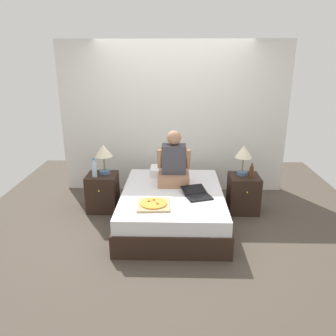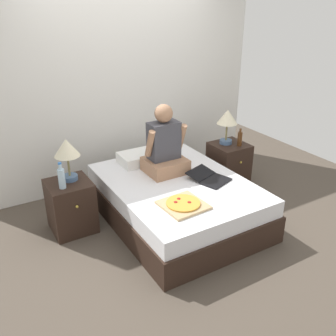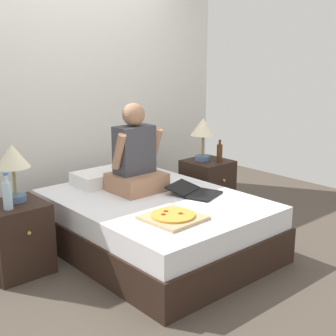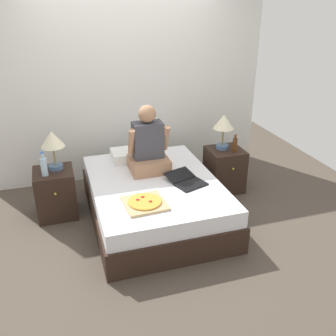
{
  "view_description": "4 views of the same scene",
  "coord_description": "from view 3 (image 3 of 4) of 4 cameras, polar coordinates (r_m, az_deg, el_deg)",
  "views": [
    {
      "loc": [
        0.05,
        -4.17,
        2.21
      ],
      "look_at": [
        -0.06,
        0.03,
        0.8
      ],
      "focal_mm": 35.0,
      "sensor_mm": 36.0,
      "label": 1
    },
    {
      "loc": [
        -1.93,
        -3.06,
        2.31
      ],
      "look_at": [
        -0.09,
        0.04,
        0.64
      ],
      "focal_mm": 40.0,
      "sensor_mm": 36.0,
      "label": 2
    },
    {
      "loc": [
        -2.42,
        -2.92,
        1.72
      ],
      "look_at": [
        0.13,
        -0.02,
        0.72
      ],
      "focal_mm": 50.0,
      "sensor_mm": 36.0,
      "label": 3
    },
    {
      "loc": [
        -0.97,
        -3.59,
        2.36
      ],
      "look_at": [
        0.1,
        -0.2,
        0.71
      ],
      "focal_mm": 40.0,
      "sensor_mm": 36.0,
      "label": 4
    }
  ],
  "objects": [
    {
      "name": "pillow",
      "position": [
        4.43,
        -7.99,
        -1.14
      ],
      "size": [
        0.52,
        0.34,
        0.12
      ],
      "primitive_type": "cube",
      "color": "white",
      "rests_on": "bed"
    },
    {
      "name": "wall_back",
      "position": [
        4.88,
        -11.6,
        8.68
      ],
      "size": [
        3.77,
        0.12,
        2.5
      ],
      "primitive_type": "cube",
      "color": "silver",
      "rests_on": "ground"
    },
    {
      "name": "lamp_on_right_nightstand",
      "position": [
        4.89,
        4.29,
        4.67
      ],
      "size": [
        0.26,
        0.26,
        0.45
      ],
      "color": "#4C6B93",
      "rests_on": "nightstand_right"
    },
    {
      "name": "pizza_box",
      "position": [
        3.49,
        0.6,
        -5.98
      ],
      "size": [
        0.42,
        0.42,
        0.05
      ],
      "color": "tan",
      "rests_on": "bed"
    },
    {
      "name": "lamp_on_left_nightstand",
      "position": [
        3.74,
        -18.41,
        0.91
      ],
      "size": [
        0.26,
        0.26,
        0.45
      ],
      "color": "#4C6B93",
      "rests_on": "nightstand_left"
    },
    {
      "name": "bed",
      "position": [
        4.07,
        -1.58,
        -6.91
      ],
      "size": [
        1.41,
        1.88,
        0.48
      ],
      "color": "black",
      "rests_on": "ground"
    },
    {
      "name": "ground_plane",
      "position": [
        4.16,
        -1.56,
        -9.93
      ],
      "size": [
        5.77,
        5.77,
        0.0
      ],
      "primitive_type": "plane",
      "color": "#4C4238"
    },
    {
      "name": "beer_bottle",
      "position": [
        4.91,
        6.31,
        1.91
      ],
      "size": [
        0.06,
        0.06,
        0.23
      ],
      "color": "#512D14",
      "rests_on": "nightstand_right"
    },
    {
      "name": "laptop",
      "position": [
        4.07,
        3.52,
        -2.98
      ],
      "size": [
        0.43,
        0.49,
        0.07
      ],
      "color": "black",
      "rests_on": "bed"
    },
    {
      "name": "person_seated",
      "position": [
        4.13,
        -4.0,
        1.1
      ],
      "size": [
        0.47,
        0.4,
        0.78
      ],
      "color": "#A37556",
      "rests_on": "bed"
    },
    {
      "name": "nightstand_left",
      "position": [
        3.86,
        -17.95,
        -8.11
      ],
      "size": [
        0.44,
        0.47,
        0.56
      ],
      "color": "black",
      "rests_on": "ground"
    },
    {
      "name": "nightstand_right",
      "position": [
        5.02,
        4.81,
        -2.22
      ],
      "size": [
        0.44,
        0.47,
        0.56
      ],
      "color": "black",
      "rests_on": "ground"
    },
    {
      "name": "water_bottle",
      "position": [
        3.62,
        -19.0,
        -3.08
      ],
      "size": [
        0.07,
        0.07,
        0.28
      ],
      "color": "silver",
      "rests_on": "nightstand_left"
    }
  ]
}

